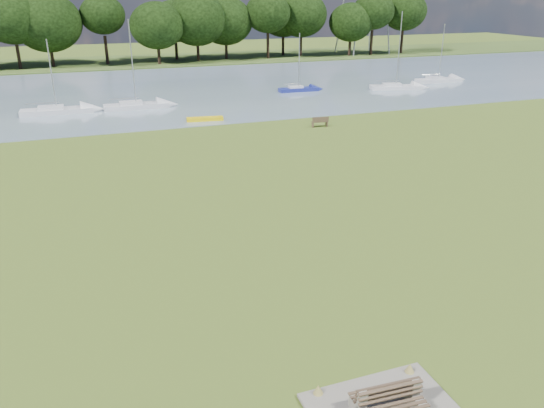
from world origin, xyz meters
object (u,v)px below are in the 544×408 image
object	(u,v)px
riverbank_bench	(320,122)
sailboat_3	(135,104)
kayak	(205,119)
sailboat_1	(438,79)
sailboat_7	(56,109)
sailboat_4	(298,88)
sailboat_6	(395,86)
bench_pair	(388,401)

from	to	relation	value
riverbank_bench	sailboat_3	world-z (taller)	sailboat_3
kayak	sailboat_1	xyz separation A→B (m)	(34.49, 11.82, 0.25)
kayak	sailboat_3	world-z (taller)	sailboat_3
sailboat_7	sailboat_4	bearing A→B (deg)	8.46
sailboat_3	sailboat_6	bearing A→B (deg)	1.90
sailboat_3	sailboat_4	xyz separation A→B (m)	(19.63, 3.68, -0.06)
bench_pair	sailboat_1	xyz separation A→B (m)	(38.19, 49.82, -0.07)
riverbank_bench	bench_pair	bearing A→B (deg)	-104.61
kayak	sailboat_7	size ratio (longest dim) A/B	0.48
sailboat_4	sailboat_1	bearing A→B (deg)	2.05
kayak	riverbank_bench	bearing A→B (deg)	-24.95
bench_pair	sailboat_1	distance (m)	62.77
riverbank_bench	sailboat_7	distance (m)	26.10
bench_pair	sailboat_4	xyz separation A→B (m)	(17.92, 49.57, -0.07)
sailboat_1	sailboat_4	distance (m)	20.27
riverbank_bench	sailboat_3	distance (m)	19.90
sailboat_1	sailboat_4	size ratio (longest dim) A/B	1.09
bench_pair	kayak	bearing A→B (deg)	87.40
sailboat_3	sailboat_7	size ratio (longest dim) A/B	1.24
bench_pair	riverbank_bench	size ratio (longest dim) A/B	1.31
riverbank_bench	sailboat_1	size ratio (longest dim) A/B	0.21
bench_pair	sailboat_4	distance (m)	52.71
sailboat_1	kayak	bearing A→B (deg)	-158.54
kayak	sailboat_3	size ratio (longest dim) A/B	0.39
sailboat_1	sailboat_4	bearing A→B (deg)	-176.75
sailboat_4	sailboat_3	bearing A→B (deg)	-168.03
kayak	sailboat_4	xyz separation A→B (m)	(14.22, 11.57, 0.24)
sailboat_3	sailboat_4	size ratio (longest dim) A/B	1.29
bench_pair	sailboat_1	world-z (taller)	sailboat_1
sailboat_1	sailboat_4	world-z (taller)	sailboat_1
sailboat_7	sailboat_6	bearing A→B (deg)	2.30
kayak	sailboat_6	distance (m)	27.52
kayak	sailboat_6	xyz separation A→B (m)	(26.05, 8.85, 0.27)
sailboat_3	sailboat_6	distance (m)	31.48
bench_pair	sailboat_3	xyz separation A→B (m)	(-1.71, 45.89, -0.02)
bench_pair	riverbank_bench	bearing A→B (deg)	71.30
sailboat_3	sailboat_1	bearing A→B (deg)	5.77
riverbank_bench	sailboat_4	distance (m)	18.02
sailboat_7	sailboat_3	bearing A→B (deg)	-0.19
bench_pair	kayak	size ratio (longest dim) A/B	0.60
sailboat_4	sailboat_7	world-z (taller)	sailboat_7
bench_pair	sailboat_7	distance (m)	47.01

